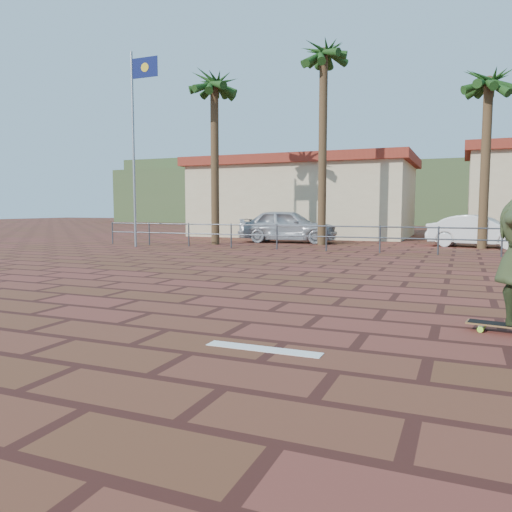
{
  "coord_description": "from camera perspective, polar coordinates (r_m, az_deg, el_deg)",
  "views": [
    {
      "loc": [
        2.8,
        -6.47,
        1.64
      ],
      "look_at": [
        -0.54,
        1.55,
        0.8
      ],
      "focal_mm": 35.0,
      "sensor_mm": 36.0,
      "label": 1
    }
  ],
  "objects": [
    {
      "name": "building_west",
      "position": [
        29.8,
        5.49,
        6.73
      ],
      "size": [
        12.6,
        7.6,
        4.5
      ],
      "color": "beige",
      "rests_on": "ground"
    },
    {
      "name": "palm_far_left",
      "position": [
        23.06,
        -4.79,
        18.52
      ],
      "size": [
        2.4,
        2.4,
        8.25
      ],
      "color": "brown",
      "rests_on": "ground"
    },
    {
      "name": "hill_back",
      "position": [
        67.25,
        0.99,
        7.54
      ],
      "size": [
        35.0,
        14.0,
        8.0
      ],
      "primitive_type": "cube",
      "color": "#384C28",
      "rests_on": "ground"
    },
    {
      "name": "paint_stripe",
      "position": [
        5.9,
        0.84,
        -10.58
      ],
      "size": [
        1.4,
        0.22,
        0.01
      ],
      "primitive_type": "cube",
      "color": "white",
      "rests_on": "ground"
    },
    {
      "name": "palm_center",
      "position": [
        22.48,
        25.05,
        17.14
      ],
      "size": [
        2.4,
        2.4,
        7.75
      ],
      "color": "brown",
      "rests_on": "ground"
    },
    {
      "name": "car_silver",
      "position": [
        23.77,
        3.69,
        3.46
      ],
      "size": [
        4.76,
        2.23,
        1.57
      ],
      "primitive_type": "imported",
      "rotation": [
        0.0,
        0.0,
        1.65
      ],
      "color": "#A6A8AD",
      "rests_on": "ground"
    },
    {
      "name": "car_white",
      "position": [
        22.78,
        24.18,
        2.61
      ],
      "size": [
        4.29,
        2.21,
        1.35
      ],
      "primitive_type": "imported",
      "rotation": [
        0.0,
        0.0,
        1.37
      ],
      "color": "silver",
      "rests_on": "ground"
    },
    {
      "name": "palm_left",
      "position": [
        23.12,
        7.75,
        21.33
      ],
      "size": [
        2.4,
        2.4,
        9.45
      ],
      "color": "brown",
      "rests_on": "ground"
    },
    {
      "name": "hill_front",
      "position": [
        56.55,
        19.92,
        6.58
      ],
      "size": [
        70.0,
        18.0,
        6.0
      ],
      "primitive_type": "cube",
      "color": "#384C28",
      "rests_on": "ground"
    },
    {
      "name": "guardrail",
      "position": [
        18.7,
        14.0,
        2.42
      ],
      "size": [
        24.06,
        0.06,
        1.0
      ],
      "color": "#47494F",
      "rests_on": "ground"
    },
    {
      "name": "ground",
      "position": [
        7.24,
        -0.79,
        -7.57
      ],
      "size": [
        120.0,
        120.0,
        0.0
      ],
      "primitive_type": "plane",
      "color": "maroon",
      "rests_on": "ground"
    },
    {
      "name": "flagpole",
      "position": [
        21.79,
        -13.58,
        13.28
      ],
      "size": [
        1.3,
        0.1,
        8.0
      ],
      "color": "gray",
      "rests_on": "ground"
    }
  ]
}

